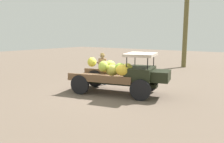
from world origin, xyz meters
The scene contains 4 objects.
ground_plane centered at (0.00, 0.00, 0.00)m, with size 60.00×60.00×0.00m, color #6E5C4D.
truck centered at (0.52, 0.02, 0.94)m, with size 4.65×2.61×1.88m.
farmer centered at (-1.44, 0.96, 0.98)m, with size 0.57×0.54×1.72m.
loose_banana_bunch centered at (-1.46, 1.88, 0.19)m, with size 0.64×0.43×0.37m, color gold.
Camera 1 is at (5.82, -8.38, 2.66)m, focal length 35.74 mm.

